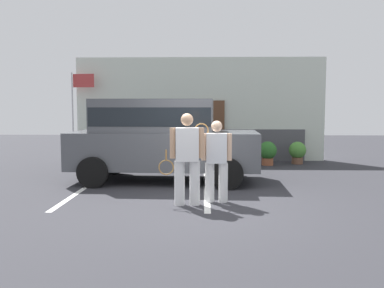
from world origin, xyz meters
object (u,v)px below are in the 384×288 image
(flag_pole, at_px, (78,100))
(tennis_player_man, at_px, (187,158))
(potted_plant_secondary, at_px, (297,152))
(potted_plant_by_porch, at_px, (268,152))
(tennis_player_woman, at_px, (216,160))
(parked_suv, at_px, (161,136))

(flag_pole, bearing_deg, tennis_player_man, -57.31)
(tennis_player_man, distance_m, potted_plant_secondary, 6.72)
(potted_plant_by_porch, bearing_deg, tennis_player_woman, -109.41)
(tennis_player_man, distance_m, potted_plant_by_porch, 5.97)
(flag_pole, bearing_deg, tennis_player_woman, -52.56)
(tennis_player_woman, relative_size, flag_pole, 0.52)
(tennis_player_woman, distance_m, potted_plant_secondary, 6.21)
(tennis_player_woman, bearing_deg, parked_suv, -57.98)
(potted_plant_secondary, height_order, flag_pole, flag_pole)
(parked_suv, relative_size, potted_plant_by_porch, 6.07)
(parked_suv, height_order, potted_plant_by_porch, parked_suv)
(parked_suv, distance_m, flag_pole, 4.98)
(potted_plant_by_porch, bearing_deg, tennis_player_man, -113.68)
(parked_suv, xyz_separation_m, tennis_player_man, (0.76, -2.53, -0.25))
(potted_plant_by_porch, height_order, flag_pole, flag_pole)
(potted_plant_secondary, bearing_deg, flag_pole, 176.62)
(parked_suv, xyz_separation_m, tennis_player_woman, (1.32, -2.26, -0.31))
(tennis_player_woman, relative_size, potted_plant_by_porch, 2.07)
(flag_pole, bearing_deg, potted_plant_secondary, -3.38)
(parked_suv, distance_m, tennis_player_woman, 2.64)
(parked_suv, height_order, tennis_player_man, parked_suv)
(potted_plant_by_porch, bearing_deg, parked_suv, -137.19)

